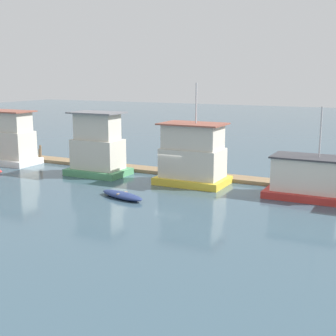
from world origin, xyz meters
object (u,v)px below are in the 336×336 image
(houseboat_white, at_px, (3,139))
(dinghy_navy, at_px, (122,195))
(houseboat_green, at_px, (98,148))
(houseboat_red, at_px, (307,178))
(mooring_post_near_left, at_px, (41,154))
(mooring_post_centre, at_px, (40,156))
(houseboat_yellow, at_px, (193,156))

(houseboat_white, xyz_separation_m, dinghy_navy, (17.94, -6.42, -2.16))
(houseboat_green, xyz_separation_m, houseboat_red, (17.84, 0.42, -1.00))
(houseboat_red, bearing_deg, mooring_post_near_left, 176.33)
(houseboat_white, distance_m, mooring_post_centre, 3.90)
(houseboat_green, bearing_deg, houseboat_yellow, 3.71)
(houseboat_green, bearing_deg, houseboat_red, 1.35)
(houseboat_yellow, bearing_deg, houseboat_green, -176.29)
(houseboat_white, xyz_separation_m, mooring_post_near_left, (3.25, 1.62, -1.50))
(houseboat_red, bearing_deg, houseboat_yellow, 179.02)
(houseboat_white, xyz_separation_m, houseboat_red, (29.56, -0.07, -1.00))
(mooring_post_centre, bearing_deg, mooring_post_near_left, 0.00)
(houseboat_red, bearing_deg, mooring_post_centre, 176.35)
(houseboat_yellow, bearing_deg, mooring_post_centre, 174.97)
(houseboat_green, distance_m, mooring_post_centre, 9.01)
(houseboat_white, xyz_separation_m, houseboat_yellow, (20.54, 0.08, -0.13))
(houseboat_green, relative_size, mooring_post_near_left, 3.12)
(houseboat_yellow, bearing_deg, houseboat_red, -0.98)
(houseboat_white, distance_m, houseboat_red, 29.57)
(dinghy_navy, distance_m, mooring_post_centre, 16.87)
(mooring_post_near_left, bearing_deg, houseboat_red, -3.67)
(houseboat_yellow, xyz_separation_m, houseboat_red, (9.01, -0.15, -0.88))
(houseboat_red, height_order, mooring_post_near_left, houseboat_red)
(mooring_post_near_left, distance_m, mooring_post_centre, 0.23)
(houseboat_white, bearing_deg, mooring_post_centre, 27.40)
(houseboat_green, xyz_separation_m, dinghy_navy, (6.23, -5.93, -2.16))
(mooring_post_centre, bearing_deg, houseboat_yellow, -5.03)
(dinghy_navy, height_order, mooring_post_centre, mooring_post_centre)
(mooring_post_near_left, bearing_deg, houseboat_green, -13.97)
(houseboat_yellow, xyz_separation_m, dinghy_navy, (-2.60, -6.50, -2.03))
(houseboat_green, relative_size, mooring_post_centre, 3.97)
(houseboat_red, distance_m, dinghy_navy, 13.29)
(houseboat_white, height_order, dinghy_navy, houseboat_white)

